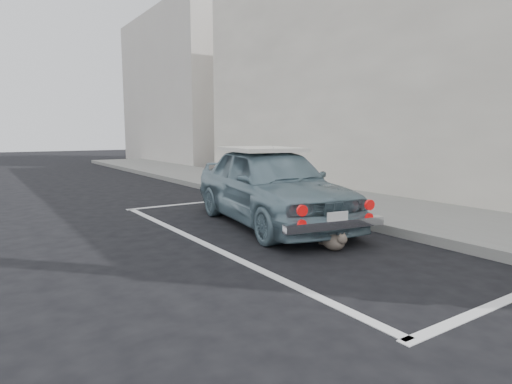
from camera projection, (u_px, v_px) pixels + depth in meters
ground at (425, 297)px, 4.26m from camera, size 80.00×80.00×0.00m
sidewalk at (437, 220)px, 7.66m from camera, size 2.80×40.00×0.15m
shop_building at (447, 57)px, 10.56m from camera, size 3.50×18.00×7.00m
building_far at (182, 90)px, 23.69m from camera, size 3.50×10.00×8.00m
pline_rear at (502, 302)px, 4.12m from camera, size 3.00×0.12×0.01m
pline_front at (191, 203)px, 9.89m from camera, size 3.00×0.12×0.01m
pline_side at (206, 245)px, 6.24m from camera, size 0.12×7.00×0.01m
retro_coupe at (271, 185)px, 7.60m from camera, size 2.31×4.33×1.40m
cat at (334, 241)px, 5.93m from camera, size 0.24×0.53×0.28m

